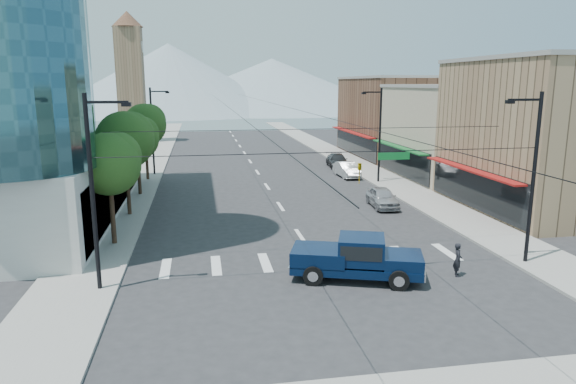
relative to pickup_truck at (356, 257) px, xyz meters
name	(u,v)px	position (x,y,z in m)	size (l,w,h in m)	color
ground	(323,269)	(-1.26, 1.57, -1.13)	(160.00, 160.00, 0.00)	#28282B
sidewalk_left	(151,161)	(-13.26, 41.57, -1.05)	(4.00, 120.00, 0.15)	gray
sidewalk_right	(340,156)	(10.74, 41.57, -1.05)	(4.00, 120.00, 0.15)	gray
shop_near	(553,137)	(18.74, 11.57, 4.37)	(12.00, 14.00, 11.00)	#8C6B4C
shop_mid	(460,133)	(18.74, 25.57, 3.37)	(12.00, 14.00, 9.00)	tan
shop_far	(400,118)	(18.74, 41.57, 3.87)	(12.00, 18.00, 10.00)	brown
clock_tower	(130,75)	(-17.76, 63.57, 9.52)	(4.80, 4.80, 20.40)	#8C6B4C
mountain_left	(170,78)	(-16.26, 151.57, 9.87)	(80.00, 80.00, 22.00)	gray
mountain_right	(272,85)	(18.74, 161.57, 7.87)	(90.00, 90.00, 18.00)	gray
tree_near	(111,162)	(-12.33, 7.67, 3.87)	(3.65, 3.64, 6.71)	black
tree_midnear	(127,139)	(-12.33, 14.67, 4.47)	(4.09, 4.09, 7.52)	black
tree_midfar	(139,137)	(-12.33, 21.67, 3.87)	(3.65, 3.64, 6.71)	black
tree_far	(146,124)	(-12.33, 28.67, 4.47)	(4.09, 4.09, 7.52)	black
signal_rig	(333,185)	(-1.07, 0.57, 3.52)	(21.80, 0.20, 9.00)	black
lamp_pole_nw	(153,128)	(-11.93, 31.57, 3.82)	(2.00, 0.25, 9.00)	black
lamp_pole_ne	(379,132)	(9.41, 23.57, 3.82)	(2.00, 0.25, 9.00)	black
pickup_truck	(356,257)	(0.00, 0.00, 0.00)	(6.75, 4.14, 2.16)	#071737
pedestrian	(458,260)	(5.11, -0.43, -0.28)	(0.62, 0.40, 1.69)	black
parked_car_near	(382,197)	(6.48, 14.08, -0.36)	(1.81, 4.51, 1.54)	#A2A1A6
parked_car_mid	(347,170)	(7.43, 27.13, -0.36)	(1.61, 4.62, 1.52)	#BBBBBB
parked_car_far	(337,161)	(8.14, 33.40, -0.38)	(2.09, 5.14, 1.49)	#2A2A2C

